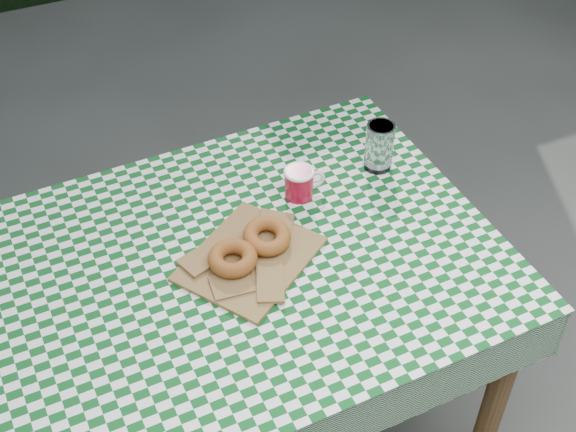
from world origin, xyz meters
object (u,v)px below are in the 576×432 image
(table, at_px, (220,371))
(coffee_mug, at_px, (299,183))
(paper_bag, at_px, (250,258))
(drinking_glass, at_px, (379,146))

(table, xyz_separation_m, coffee_mug, (0.29, 0.15, 0.42))
(coffee_mug, bearing_deg, paper_bag, -137.72)
(table, distance_m, drinking_glass, 0.71)
(paper_bag, bearing_deg, coffee_mug, 38.92)
(drinking_glass, bearing_deg, coffee_mug, -175.10)
(coffee_mug, height_order, drinking_glass, drinking_glass)
(table, bearing_deg, drinking_glass, 16.47)
(paper_bag, xyz_separation_m, coffee_mug, (0.20, 0.16, 0.03))
(paper_bag, distance_m, coffee_mug, 0.25)
(coffee_mug, relative_size, drinking_glass, 1.08)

